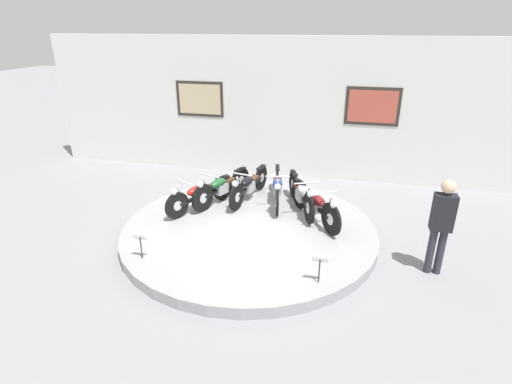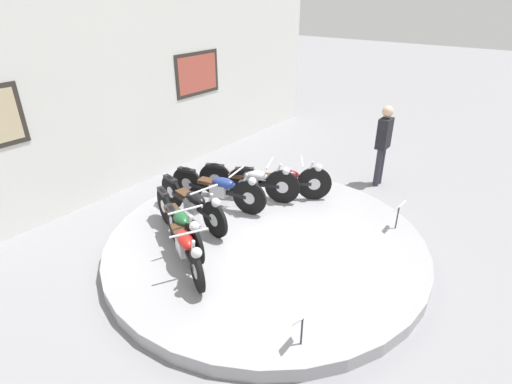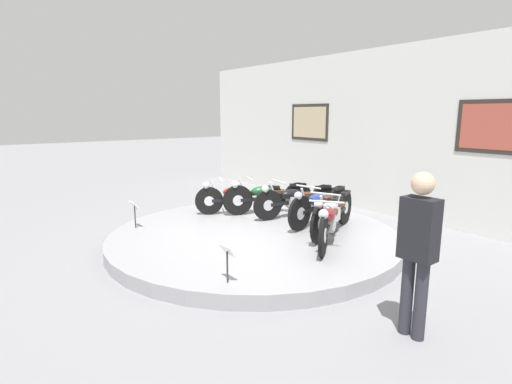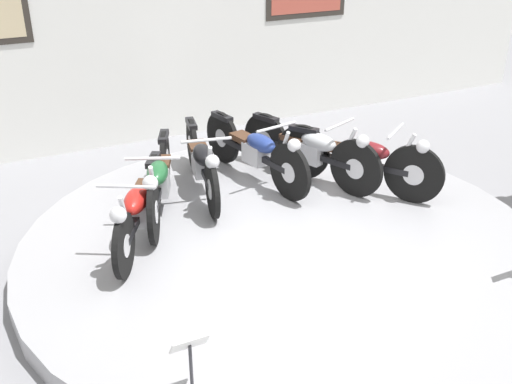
{
  "view_description": "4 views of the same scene",
  "coord_description": "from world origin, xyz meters",
  "px_view_note": "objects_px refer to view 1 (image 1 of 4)",
  "views": [
    {
      "loc": [
        1.83,
        -7.16,
        4.14
      ],
      "look_at": [
        0.14,
        0.0,
        1.0
      ],
      "focal_mm": 28.0,
      "sensor_mm": 36.0,
      "label": 1
    },
    {
      "loc": [
        -4.57,
        -3.22,
        3.92
      ],
      "look_at": [
        0.21,
        0.36,
        0.87
      ],
      "focal_mm": 28.0,
      "sensor_mm": 36.0,
      "label": 2
    },
    {
      "loc": [
        5.61,
        -4.27,
        2.35
      ],
      "look_at": [
        0.09,
        -0.04,
        0.98
      ],
      "focal_mm": 28.0,
      "sensor_mm": 36.0,
      "label": 3
    },
    {
      "loc": [
        -2.54,
        -4.61,
        3.27
      ],
      "look_at": [
        -0.23,
        0.15,
        0.69
      ],
      "focal_mm": 42.0,
      "sensor_mm": 36.0,
      "label": 4
    }
  ],
  "objects_px": {
    "motorcycle_black": "(249,185)",
    "motorcycle_maroon": "(315,204)",
    "motorcycle_blue": "(277,187)",
    "info_placard_front_left": "(140,240)",
    "motorcycle_red": "(199,194)",
    "info_placard_front_centre": "(320,263)",
    "visitor_standing": "(442,222)",
    "motorcycle_green": "(221,187)",
    "motorcycle_silver": "(301,193)"
  },
  "relations": [
    {
      "from": "motorcycle_green",
      "to": "info_placard_front_centre",
      "type": "distance_m",
      "value": 3.68
    },
    {
      "from": "motorcycle_green",
      "to": "motorcycle_silver",
      "type": "distance_m",
      "value": 1.88
    },
    {
      "from": "motorcycle_silver",
      "to": "motorcycle_red",
      "type": "bearing_deg",
      "value": -167.64
    },
    {
      "from": "motorcycle_black",
      "to": "visitor_standing",
      "type": "height_order",
      "value": "visitor_standing"
    },
    {
      "from": "motorcycle_maroon",
      "to": "motorcycle_red",
      "type": "bearing_deg",
      "value": -179.86
    },
    {
      "from": "motorcycle_black",
      "to": "motorcycle_maroon",
      "type": "bearing_deg",
      "value": -24.78
    },
    {
      "from": "motorcycle_green",
      "to": "info_placard_front_left",
      "type": "height_order",
      "value": "motorcycle_green"
    },
    {
      "from": "motorcycle_green",
      "to": "motorcycle_blue",
      "type": "height_order",
      "value": "motorcycle_blue"
    },
    {
      "from": "motorcycle_black",
      "to": "motorcycle_blue",
      "type": "distance_m",
      "value": 0.69
    },
    {
      "from": "motorcycle_red",
      "to": "motorcycle_blue",
      "type": "bearing_deg",
      "value": 25.04
    },
    {
      "from": "info_placard_front_left",
      "to": "info_placard_front_centre",
      "type": "xyz_separation_m",
      "value": [
        3.16,
        0.0,
        0.0
      ]
    },
    {
      "from": "motorcycle_silver",
      "to": "info_placard_front_left",
      "type": "xyz_separation_m",
      "value": [
        -2.52,
        -2.68,
        -0.03
      ]
    },
    {
      "from": "motorcycle_red",
      "to": "visitor_standing",
      "type": "distance_m",
      "value": 4.96
    },
    {
      "from": "motorcycle_maroon",
      "to": "info_placard_front_left",
      "type": "xyz_separation_m",
      "value": [
        -2.88,
        -2.2,
        -0.03
      ]
    },
    {
      "from": "visitor_standing",
      "to": "motorcycle_black",
      "type": "bearing_deg",
      "value": 154.05
    },
    {
      "from": "motorcycle_red",
      "to": "info_placard_front_centre",
      "type": "bearing_deg",
      "value": -37.3
    },
    {
      "from": "motorcycle_red",
      "to": "info_placard_front_left",
      "type": "xyz_separation_m",
      "value": [
        -0.28,
        -2.19,
        -0.0
      ]
    },
    {
      "from": "info_placard_front_left",
      "to": "motorcycle_green",
      "type": "bearing_deg",
      "value": 76.54
    },
    {
      "from": "motorcycle_red",
      "to": "info_placard_front_centre",
      "type": "height_order",
      "value": "motorcycle_red"
    },
    {
      "from": "motorcycle_green",
      "to": "visitor_standing",
      "type": "relative_size",
      "value": 1.05
    },
    {
      "from": "motorcycle_maroon",
      "to": "info_placard_front_centre",
      "type": "distance_m",
      "value": 2.22
    },
    {
      "from": "motorcycle_red",
      "to": "info_placard_front_centre",
      "type": "xyz_separation_m",
      "value": [
        2.88,
        -2.19,
        -0.0
      ]
    },
    {
      "from": "motorcycle_maroon",
      "to": "visitor_standing",
      "type": "distance_m",
      "value": 2.52
    },
    {
      "from": "motorcycle_silver",
      "to": "motorcycle_green",
      "type": "bearing_deg",
      "value": -179.96
    },
    {
      "from": "motorcycle_maroon",
      "to": "motorcycle_blue",
      "type": "bearing_deg",
      "value": 141.45
    },
    {
      "from": "motorcycle_black",
      "to": "motorcycle_maroon",
      "type": "distance_m",
      "value": 1.81
    },
    {
      "from": "motorcycle_red",
      "to": "motorcycle_silver",
      "type": "xyz_separation_m",
      "value": [
        2.23,
        0.49,
        0.03
      ]
    },
    {
      "from": "motorcycle_green",
      "to": "motorcycle_maroon",
      "type": "bearing_deg",
      "value": -12.16
    },
    {
      "from": "motorcycle_maroon",
      "to": "info_placard_front_left",
      "type": "bearing_deg",
      "value": -142.63
    },
    {
      "from": "motorcycle_green",
      "to": "motorcycle_silver",
      "type": "relative_size",
      "value": 0.98
    },
    {
      "from": "motorcycle_silver",
      "to": "info_placard_front_centre",
      "type": "distance_m",
      "value": 2.76
    },
    {
      "from": "motorcycle_blue",
      "to": "info_placard_front_left",
      "type": "height_order",
      "value": "motorcycle_blue"
    },
    {
      "from": "motorcycle_blue",
      "to": "motorcycle_green",
      "type": "bearing_deg",
      "value": -167.78
    },
    {
      "from": "motorcycle_green",
      "to": "visitor_standing",
      "type": "xyz_separation_m",
      "value": [
        4.46,
        -1.6,
        0.41
      ]
    },
    {
      "from": "motorcycle_silver",
      "to": "info_placard_front_centre",
      "type": "height_order",
      "value": "motorcycle_silver"
    },
    {
      "from": "motorcycle_blue",
      "to": "visitor_standing",
      "type": "height_order",
      "value": "visitor_standing"
    },
    {
      "from": "motorcycle_red",
      "to": "visitor_standing",
      "type": "bearing_deg",
      "value": -13.04
    },
    {
      "from": "motorcycle_silver",
      "to": "info_placard_front_left",
      "type": "relative_size",
      "value": 3.7
    },
    {
      "from": "motorcycle_silver",
      "to": "visitor_standing",
      "type": "height_order",
      "value": "visitor_standing"
    },
    {
      "from": "info_placard_front_centre",
      "to": "motorcycle_maroon",
      "type": "bearing_deg",
      "value": 97.34
    },
    {
      "from": "motorcycle_black",
      "to": "visitor_standing",
      "type": "relative_size",
      "value": 1.1
    },
    {
      "from": "motorcycle_black",
      "to": "motorcycle_blue",
      "type": "relative_size",
      "value": 0.98
    },
    {
      "from": "info_placard_front_left",
      "to": "info_placard_front_centre",
      "type": "distance_m",
      "value": 3.16
    },
    {
      "from": "motorcycle_red",
      "to": "motorcycle_maroon",
      "type": "height_order",
      "value": "motorcycle_maroon"
    },
    {
      "from": "info_placard_front_centre",
      "to": "visitor_standing",
      "type": "relative_size",
      "value": 0.29
    },
    {
      "from": "motorcycle_green",
      "to": "info_placard_front_left",
      "type": "relative_size",
      "value": 3.64
    },
    {
      "from": "info_placard_front_left",
      "to": "visitor_standing",
      "type": "xyz_separation_m",
      "value": [
        5.1,
        1.08,
        0.44
      ]
    },
    {
      "from": "motorcycle_black",
      "to": "info_placard_front_left",
      "type": "relative_size",
      "value": 3.81
    },
    {
      "from": "info_placard_front_left",
      "to": "motorcycle_red",
      "type": "bearing_deg",
      "value": 82.61
    },
    {
      "from": "motorcycle_blue",
      "to": "motorcycle_maroon",
      "type": "height_order",
      "value": "motorcycle_maroon"
    }
  ]
}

